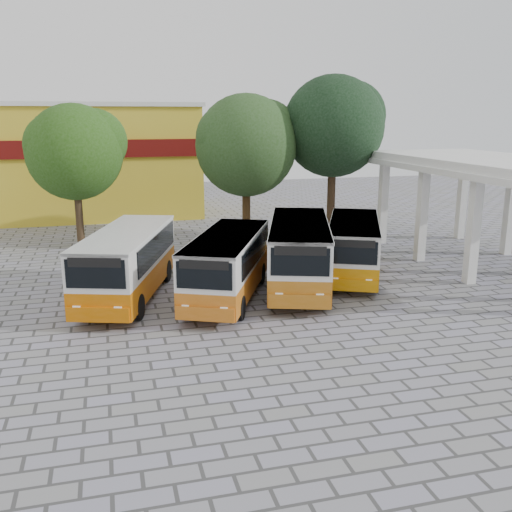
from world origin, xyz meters
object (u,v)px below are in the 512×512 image
object	(u,v)px
bus_centre_left	(228,262)
bus_centre_right	(299,250)
bus_far_left	(127,260)
bus_far_right	(354,244)

from	to	relation	value
bus_centre_left	bus_centre_right	xyz separation A→B (m)	(3.36, 0.75, 0.13)
bus_far_left	bus_centre_left	size ratio (longest dim) A/B	1.04
bus_centre_left	bus_centre_right	size ratio (longest dim) A/B	0.93
bus_centre_right	bus_far_left	bearing A→B (deg)	-164.31
bus_far_right	bus_centre_right	bearing A→B (deg)	-135.31
bus_far_left	bus_centre_right	world-z (taller)	bus_centre_right
bus_far_left	bus_far_right	distance (m)	10.44
bus_centre_right	bus_far_right	distance (m)	3.28
bus_centre_left	bus_far_left	bearing A→B (deg)	-171.33
bus_centre_right	bus_far_right	world-z (taller)	bus_centre_right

